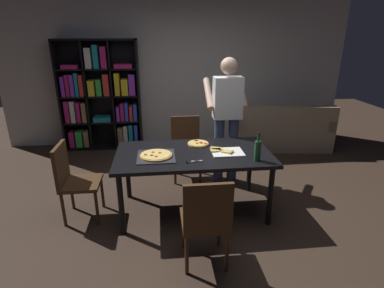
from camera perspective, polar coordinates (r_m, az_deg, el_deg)
The scene contains 14 objects.
ground_plane at distance 3.82m, azimuth 0.25°, elevation -12.14°, with size 12.00×12.00×0.00m, color #38281E.
back_wall at distance 5.85m, azimuth -2.74°, elevation 13.88°, with size 6.40×0.10×2.80m, color silver.
dining_table at distance 3.50m, azimuth 0.27°, elevation -2.69°, with size 1.77×0.94×0.75m.
chair_near_camera at distance 2.74m, azimuth 2.63°, elevation -13.70°, with size 0.42×0.42×0.90m.
chair_far_side at distance 4.45m, azimuth -1.15°, elevation 0.08°, with size 0.42×0.42×0.90m.
chair_left_end at distance 3.69m, azimuth -21.52°, elevation -5.82°, with size 0.42×0.42×0.90m.
couch at distance 5.92m, azimuth 16.45°, elevation 2.29°, with size 1.81×1.09×0.85m.
bookshelf at distance 5.78m, azimuth -16.75°, elevation 8.36°, with size 1.40×0.35×1.95m.
person_serving_pizza at distance 4.17m, azimuth 6.56°, elevation 5.61°, with size 0.55×0.54×1.75m.
pepperoni_pizza_on_tray at distance 3.37m, azimuth -6.76°, elevation -2.17°, with size 0.42×0.42×0.04m.
pizza_slices_on_towel at distance 3.50m, azimuth 6.04°, elevation -1.35°, with size 0.37×0.28×0.03m.
wine_bottle at distance 3.29m, azimuth 12.23°, elevation -1.13°, with size 0.07×0.07×0.32m.
kitchen_scissors at distance 3.22m, azimuth -0.32°, elevation -3.30°, with size 0.19×0.09×0.01m.
second_pizza_plain at distance 3.72m, azimuth 1.17°, elevation 0.10°, with size 0.26×0.26×0.03m.
Camera 1 is at (-0.37, -3.20, 2.04)m, focal length 28.38 mm.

